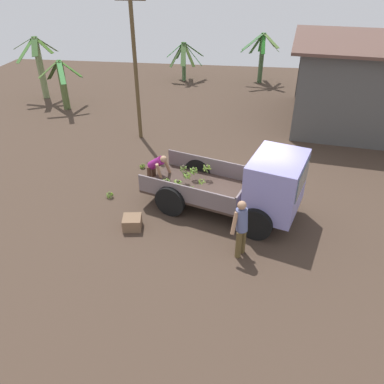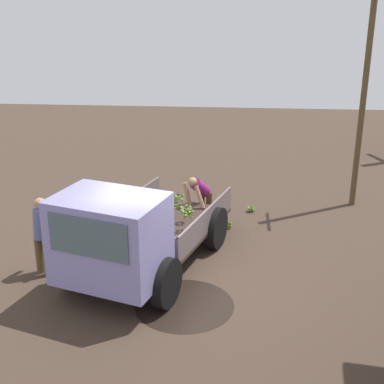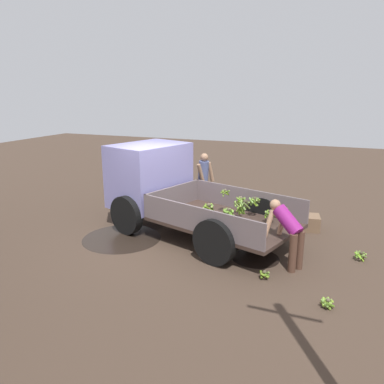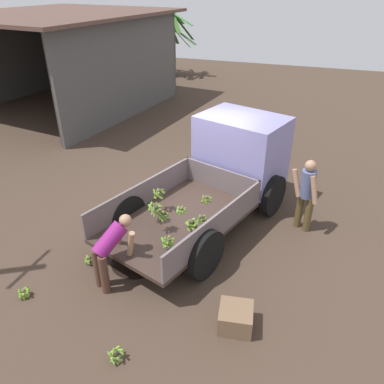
# 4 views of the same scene
# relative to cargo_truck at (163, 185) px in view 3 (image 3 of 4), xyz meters

# --- Properties ---
(ground) EXTENTS (36.00, 36.00, 0.00)m
(ground) POSITION_rel_cargo_truck_xyz_m (-0.33, 0.78, -1.10)
(ground) COLOR #443328
(mud_patch_0) EXTENTS (1.01, 1.01, 0.01)m
(mud_patch_0) POSITION_rel_cargo_truck_xyz_m (-2.70, 1.12, -1.10)
(mud_patch_0) COLOR black
(mud_patch_0) RESTS_ON ground
(mud_patch_1) EXTENTS (1.88, 1.88, 0.01)m
(mud_patch_1) POSITION_rel_cargo_truck_xyz_m (0.54, 1.21, -1.10)
(mud_patch_1) COLOR black
(mud_patch_1) RESTS_ON ground
(cargo_truck) EXTENTS (5.08, 3.33, 2.11)m
(cargo_truck) POSITION_rel_cargo_truck_xyz_m (0.00, 0.00, 0.00)
(cargo_truck) COLOR #3B2B25
(cargo_truck) RESTS_ON ground
(person_foreground_visitor) EXTENTS (0.51, 0.66, 1.68)m
(person_foreground_visitor) POSITION_rel_cargo_truck_xyz_m (-0.45, -1.80, -0.17)
(person_foreground_visitor) COLOR brown
(person_foreground_visitor) RESTS_ON ground
(person_worker_loading) EXTENTS (0.87, 0.77, 1.32)m
(person_worker_loading) POSITION_rel_cargo_truck_xyz_m (-3.34, 1.25, -0.32)
(person_worker_loading) COLOR #513427
(person_worker_loading) RESTS_ON ground
(banana_bunch_on_ground_0) EXTENTS (0.24, 0.24, 0.18)m
(banana_bunch_on_ground_0) POSITION_rel_cargo_truck_xyz_m (-4.20, 2.55, -1.01)
(banana_bunch_on_ground_0) COLOR brown
(banana_bunch_on_ground_0) RESTS_ON ground
(banana_bunch_on_ground_1) EXTENTS (0.20, 0.20, 0.18)m
(banana_bunch_on_ground_1) POSITION_rel_cargo_truck_xyz_m (-3.05, 1.96, -1.00)
(banana_bunch_on_ground_1) COLOR brown
(banana_bunch_on_ground_1) RESTS_ON ground
(banana_bunch_on_ground_2) EXTENTS (0.26, 0.27, 0.20)m
(banana_bunch_on_ground_2) POSITION_rel_cargo_truck_xyz_m (-4.76, 0.41, -0.99)
(banana_bunch_on_ground_2) COLOR #423B2B
(banana_bunch_on_ground_2) RESTS_ON ground
(wooden_crate_0) EXTENTS (0.61, 0.61, 0.37)m
(wooden_crate_0) POSITION_rel_cargo_truck_xyz_m (-3.58, -1.08, -0.92)
(wooden_crate_0) COLOR brown
(wooden_crate_0) RESTS_ON ground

